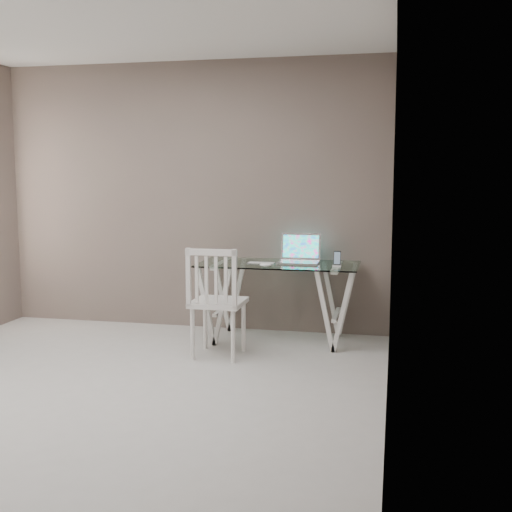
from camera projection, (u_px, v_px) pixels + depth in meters
The scene contains 7 objects.
room at pixel (81, 154), 4.34m from camera, with size 4.50×4.52×2.71m.
desk at pixel (278, 301), 6.06m from camera, with size 1.50×0.70×0.75m.
chair at pixel (216, 297), 5.47m from camera, with size 0.45×0.45×0.97m.
laptop at pixel (299, 256), 6.09m from camera, with size 0.38×0.31×0.27m.
keyboard at pixel (261, 263), 6.01m from camera, with size 0.26×0.11×0.01m, color silver.
mouse at pixel (266, 265), 5.80m from camera, with size 0.11×0.06×0.03m, color white.
phone_dock at pixel (337, 262), 5.80m from camera, with size 0.08×0.08×0.14m.
Camera 1 is at (2.02, -4.02, 1.59)m, focal length 45.00 mm.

